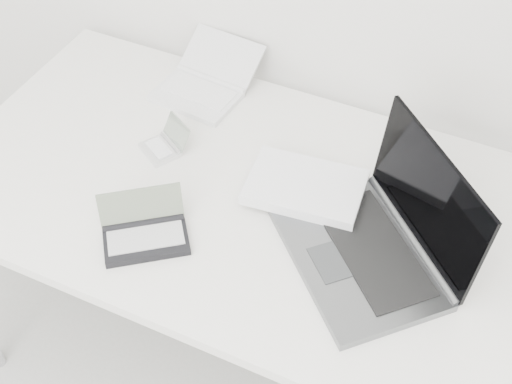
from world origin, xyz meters
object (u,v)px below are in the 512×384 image
at_px(laptop_large, 356,224).
at_px(netbook_open_white, 204,85).
at_px(desk, 275,216).
at_px(palmtop_charcoal, 145,232).

height_order(laptop_large, netbook_open_white, laptop_large).
distance_m(desk, laptop_large, 0.22).
bearing_deg(netbook_open_white, palmtop_charcoal, -70.67).
bearing_deg(netbook_open_white, desk, -35.10).
xyz_separation_m(desk, laptop_large, (0.20, -0.02, 0.09)).
xyz_separation_m(laptop_large, palmtop_charcoal, (-0.41, -0.20, -0.02)).
distance_m(laptop_large, palmtop_charcoal, 0.46).
distance_m(desk, palmtop_charcoal, 0.31).
height_order(netbook_open_white, palmtop_charcoal, palmtop_charcoal).
xyz_separation_m(laptop_large, netbook_open_white, (-0.54, 0.31, -0.02)).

